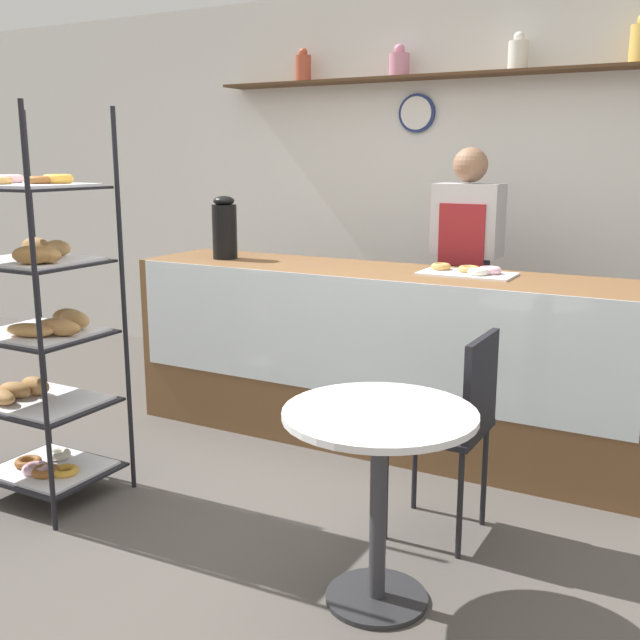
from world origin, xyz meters
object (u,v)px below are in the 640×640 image
object	(u,v)px
coffee_carafe	(225,228)
donut_tray_counter	(469,272)
cafe_chair	(458,414)
person_worker	(466,275)
pastry_rack	(41,329)
cafe_table	(379,460)

from	to	relation	value
coffee_carafe	donut_tray_counter	distance (m)	1.51
cafe_chair	person_worker	bearing A→B (deg)	-162.32
donut_tray_counter	person_worker	bearing A→B (deg)	109.29
pastry_rack	person_worker	size ratio (longest dim) A/B	1.10
donut_tray_counter	pastry_rack	bearing A→B (deg)	-136.80
cafe_table	coffee_carafe	world-z (taller)	coffee_carafe
pastry_rack	cafe_chair	distance (m)	1.91
cafe_chair	donut_tray_counter	bearing A→B (deg)	-163.49
cafe_table	pastry_rack	bearing A→B (deg)	178.07
cafe_chair	donut_tray_counter	size ratio (longest dim) A/B	1.82
coffee_carafe	donut_tray_counter	world-z (taller)	coffee_carafe
person_worker	cafe_table	bearing A→B (deg)	-80.00
coffee_carafe	pastry_rack	bearing A→B (deg)	-92.17
pastry_rack	cafe_table	bearing A→B (deg)	-1.93
person_worker	pastry_rack	bearing A→B (deg)	-124.73
pastry_rack	cafe_chair	xyz separation A→B (m)	(1.81, 0.53, -0.27)
pastry_rack	donut_tray_counter	xyz separation A→B (m)	(1.55, 1.45, 0.18)
coffee_carafe	person_worker	bearing A→B (deg)	24.57
coffee_carafe	donut_tray_counter	xyz separation A→B (m)	(1.49, 0.08, -0.17)
cafe_table	donut_tray_counter	size ratio (longest dim) A/B	1.50
cafe_chair	donut_tray_counter	distance (m)	1.06
cafe_table	coffee_carafe	size ratio (longest dim) A/B	1.93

